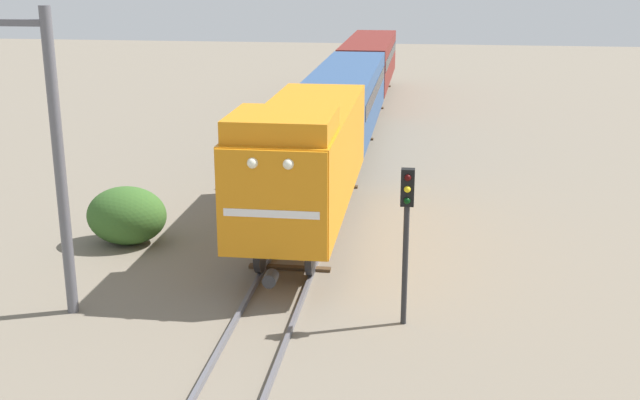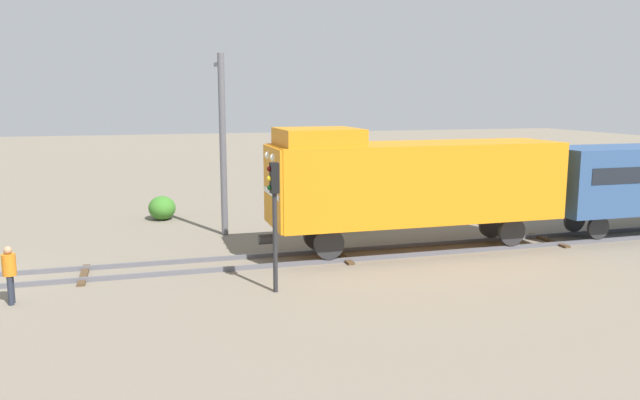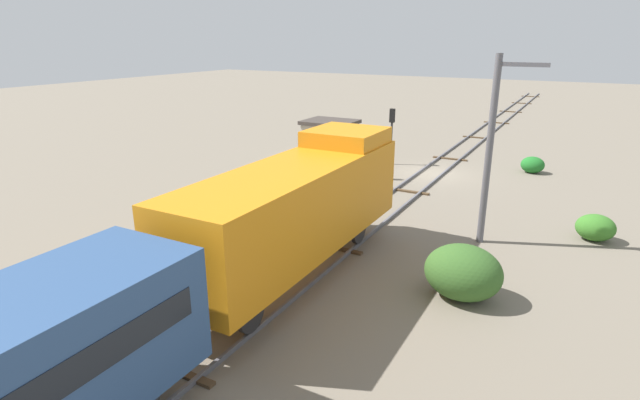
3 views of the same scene
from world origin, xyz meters
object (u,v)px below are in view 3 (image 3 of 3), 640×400
traffic_signal_near (392,126)px  traffic_signal_mid (302,158)px  relay_hut (330,140)px  worker_near_track (380,163)px  catenary_mast (491,147)px  locomotive (299,203)px

traffic_signal_near → traffic_signal_mid: size_ratio=0.95×
traffic_signal_near → traffic_signal_mid: 11.34m
relay_hut → worker_near_track: bearing=147.7°
traffic_signal_near → relay_hut: 4.52m
worker_near_track → catenary_mast: (-7.46, 7.08, 3.07)m
worker_near_track → traffic_signal_near: bearing=91.7°
worker_near_track → catenary_mast: 10.74m
worker_near_track → catenary_mast: size_ratio=0.22×
worker_near_track → catenary_mast: catenary_mast is taller
catenary_mast → relay_hut: bearing=-39.4°
locomotive → relay_hut: locomotive is taller
traffic_signal_near → relay_hut: (4.30, 0.63, -1.23)m
catenary_mast → relay_hut: (12.56, -10.31, -2.67)m
traffic_signal_mid → worker_near_track: bearing=-97.6°
traffic_signal_near → catenary_mast: bearing=127.1°
locomotive → traffic_signal_near: locomotive is taller
worker_near_track → catenary_mast: bearing=-53.6°
worker_near_track → relay_hut: bearing=137.6°
locomotive → traffic_signal_mid: bearing=-60.4°
catenary_mast → traffic_signal_near: bearing=-52.9°
traffic_signal_near → relay_hut: traffic_signal_near is taller
locomotive → catenary_mast: (-5.06, -6.39, 1.29)m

